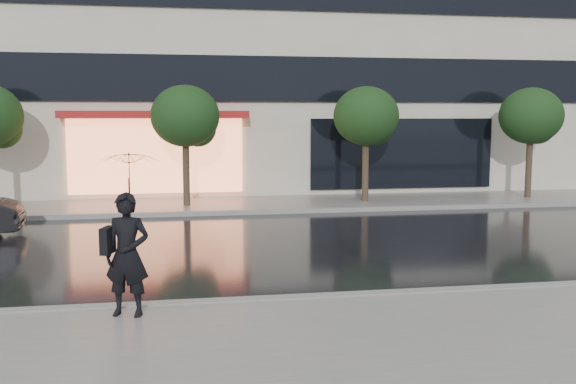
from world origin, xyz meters
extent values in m
plane|color=black|center=(0.00, 0.00, 0.00)|extent=(120.00, 120.00, 0.00)
cube|color=slate|center=(0.00, -3.25, 0.06)|extent=(60.00, 4.50, 0.12)
cube|color=slate|center=(0.00, 10.25, 0.06)|extent=(60.00, 3.50, 0.12)
cube|color=gray|center=(0.00, -1.00, 0.07)|extent=(60.00, 0.25, 0.14)
cube|color=gray|center=(0.00, 8.50, 0.07)|extent=(60.00, 0.25, 0.14)
cube|color=black|center=(0.00, 11.94, 4.30)|extent=(28.00, 0.12, 1.60)
cube|color=#FF8C59|center=(-4.00, 11.92, 1.60)|extent=(6.00, 0.10, 2.60)
cube|color=maroon|center=(-4.00, 11.59, 3.05)|extent=(6.40, 0.70, 0.25)
cube|color=black|center=(5.00, 11.94, 1.60)|extent=(7.00, 0.10, 2.60)
sphere|color=black|center=(-8.60, 10.20, 2.60)|extent=(1.20, 1.20, 1.20)
cylinder|color=#33261C|center=(-3.00, 10.00, 1.10)|extent=(0.22, 0.22, 2.20)
ellipsoid|color=black|center=(-3.00, 10.00, 3.00)|extent=(2.20, 2.20, 1.98)
sphere|color=black|center=(-2.60, 10.20, 2.60)|extent=(1.20, 1.20, 1.20)
cylinder|color=#33261C|center=(3.00, 10.00, 1.10)|extent=(0.22, 0.22, 2.20)
ellipsoid|color=black|center=(3.00, 10.00, 3.00)|extent=(2.20, 2.20, 1.98)
sphere|color=black|center=(3.40, 10.20, 2.60)|extent=(1.20, 1.20, 1.20)
cylinder|color=#33261C|center=(9.00, 10.00, 1.10)|extent=(0.22, 0.22, 2.20)
ellipsoid|color=black|center=(9.00, 10.00, 3.00)|extent=(2.20, 2.20, 1.98)
sphere|color=black|center=(9.40, 10.20, 2.60)|extent=(1.20, 1.20, 1.20)
imported|color=black|center=(-3.99, -1.50, 1.02)|extent=(0.75, 0.60, 1.81)
imported|color=black|center=(-3.94, -1.52, 2.14)|extent=(1.06, 1.07, 0.78)
cylinder|color=black|center=(-3.94, -1.52, 1.69)|extent=(0.02, 0.02, 0.90)
cube|color=black|center=(-4.27, -1.48, 1.24)|extent=(0.21, 0.36, 0.39)
camera|label=1|loc=(-3.23, -10.88, 3.04)|focal=40.00mm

